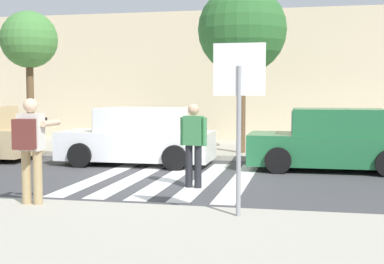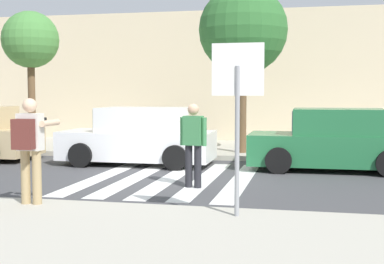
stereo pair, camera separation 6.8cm
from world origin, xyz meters
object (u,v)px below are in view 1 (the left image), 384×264
object	(u,v)px
stop_sign	(239,91)
street_tree_west	(29,41)
parked_car_white	(138,138)
pedestrian_crossing	(193,141)
photographer_with_backpack	(30,141)
street_tree_center	(242,31)
parked_car_green	(333,142)

from	to	relation	value
stop_sign	street_tree_west	bearing A→B (deg)	133.39
stop_sign	street_tree_west	xyz separation A→B (m)	(-7.95, 8.41, 1.64)
parked_car_white	pedestrian_crossing	bearing A→B (deg)	-55.09
photographer_with_backpack	street_tree_west	world-z (taller)	street_tree_west
street_tree_west	pedestrian_crossing	bearing A→B (deg)	-39.63
photographer_with_backpack	pedestrian_crossing	bearing A→B (deg)	52.95
stop_sign	photographer_with_backpack	bearing A→B (deg)	178.33
stop_sign	street_tree_west	world-z (taller)	street_tree_west
photographer_with_backpack	street_tree_center	bearing A→B (deg)	73.21
street_tree_center	stop_sign	bearing A→B (deg)	-83.57
pedestrian_crossing	street_tree_center	distance (m)	6.07
photographer_with_backpack	pedestrian_crossing	xyz separation A→B (m)	(2.11, 2.79, -0.19)
parked_car_green	photographer_with_backpack	bearing A→B (deg)	-130.30
stop_sign	photographer_with_backpack	xyz separation A→B (m)	(-3.39, 0.10, -0.82)
street_tree_center	street_tree_west	bearing A→B (deg)	178.72
photographer_with_backpack	street_tree_center	xyz separation A→B (m)	(2.46, 8.15, 2.62)
photographer_with_backpack	street_tree_center	distance (m)	8.91
parked_car_green	stop_sign	bearing A→B (deg)	-105.18
street_tree_west	parked_car_white	bearing A→B (deg)	-28.04
stop_sign	parked_car_white	xyz separation A→B (m)	(-3.47, 6.03, -1.26)
stop_sign	photographer_with_backpack	distance (m)	3.49
street_tree_west	stop_sign	bearing A→B (deg)	-46.61
stop_sign	photographer_with_backpack	world-z (taller)	stop_sign
photographer_with_backpack	parked_car_green	distance (m)	7.78
stop_sign	parked_car_green	size ratio (longest dim) A/B	0.62
stop_sign	street_tree_center	xyz separation A→B (m)	(-0.93, 8.25, 1.80)
pedestrian_crossing	street_tree_west	bearing A→B (deg)	140.37
pedestrian_crossing	street_tree_center	xyz separation A→B (m)	(0.35, 5.36, 2.81)
parked_car_green	street_tree_center	xyz separation A→B (m)	(-2.57, 2.23, 3.06)
parked_car_green	street_tree_west	bearing A→B (deg)	166.03
parked_car_white	parked_car_green	world-z (taller)	same
pedestrian_crossing	parked_car_white	distance (m)	3.83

